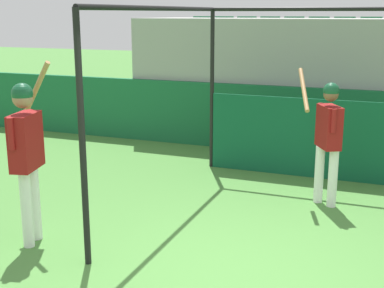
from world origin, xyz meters
name	(u,v)px	position (x,y,z in m)	size (l,w,h in m)	color
ground_plane	(226,278)	(0.00, 0.00, 0.00)	(60.00, 60.00, 0.00)	#477F38
outfield_wall	(311,122)	(0.00, 5.26, 0.65)	(24.00, 0.12, 1.30)	#196038
bleacher_section	(322,81)	(0.00, 6.53, 1.29)	(7.60, 2.40, 2.58)	#9E9E99
batting_cage	(306,112)	(0.25, 3.10, 1.22)	(3.57, 4.15, 2.75)	black
player_batter	(328,132)	(0.63, 2.61, 1.05)	(0.74, 0.71, 1.89)	white
player_waiting	(26,147)	(-2.41, 0.02, 1.17)	(0.52, 0.74, 2.13)	white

